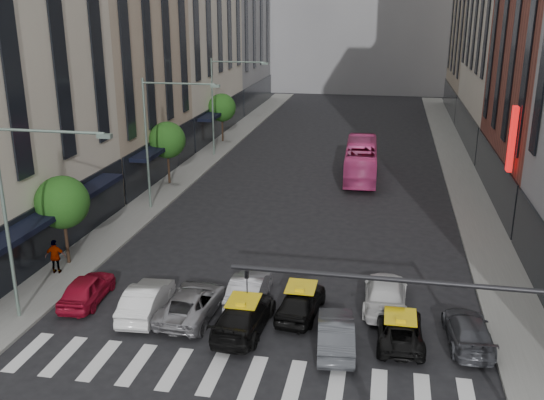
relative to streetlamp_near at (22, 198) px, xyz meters
The scene contains 25 objects.
ground 12.32m from the streetlamp_near, 21.72° to the right, with size 160.00×160.00×0.00m, color black.
sidewalk_left 26.69m from the streetlamp_near, 93.21° to the left, with size 3.00×96.00×0.15m, color slate.
sidewalk_right 34.27m from the streetlamp_near, 50.35° to the left, with size 3.00×96.00×0.15m, color slate.
building_left_b 25.72m from the streetlamp_near, 106.16° to the left, with size 8.00×16.00×24.00m, color tan.
building_right_d 67.22m from the streetlamp_near, 66.09° to the left, with size 8.00×18.00×28.00m, color tan.
tree_near 6.65m from the streetlamp_near, 106.32° to the left, with size 2.88×2.88×4.95m.
tree_mid 22.18m from the streetlamp_near, 94.56° to the left, with size 2.88×2.88×4.95m.
tree_far 38.11m from the streetlamp_near, 92.65° to the left, with size 2.88×2.88×4.95m.
streetlamp_near is the anchor object (origin of this frame).
streetlamp_mid 16.00m from the streetlamp_near, 90.00° to the left, with size 5.38×0.25×9.00m.
streetlamp_far 32.00m from the streetlamp_near, 90.00° to the left, with size 5.38×0.25×9.00m.
traffic_signal 18.48m from the streetlamp_near, 15.74° to the right, with size 10.10×0.20×6.00m.
liberty_sign 27.73m from the streetlamp_near, 35.24° to the left, with size 0.30×0.70×4.00m.
car_red 5.79m from the streetlamp_near, 57.62° to the left, with size 1.63×4.06×1.38m, color maroon.
car_white_front 7.13m from the streetlamp_near, 18.43° to the left, with size 1.55×4.44×1.46m, color silver.
car_silver 8.76m from the streetlamp_near, 14.55° to the left, with size 2.27×4.92×1.37m, color gray.
taxi_left 10.82m from the streetlamp_near, ahead, with size 2.01×4.95×1.44m, color black.
taxi_center 13.12m from the streetlamp_near, 13.42° to the left, with size 1.69×4.19×1.43m, color black.
car_grey_mid 14.52m from the streetlamp_near, ahead, with size 1.50×4.29×1.41m, color #404348.
taxi_right 17.09m from the streetlamp_near, ahead, with size 1.94×4.21×1.17m, color black.
car_grey_curb 19.83m from the streetlamp_near, ahead, with size 1.78×4.37×1.27m, color #414349.
car_row2_left 11.05m from the streetlamp_near, 21.46° to the left, with size 1.56×4.46×1.47m, color #ACACB1.
car_row2_right 16.96m from the streetlamp_near, 15.72° to the left, with size 2.01×4.95×1.44m, color white.
bus 30.58m from the streetlamp_near, 64.23° to the left, with size 2.48×10.59×2.95m, color #DB4088.
pedestrian_far 6.89m from the streetlamp_near, 109.96° to the left, with size 1.09×0.45×1.86m, color gray.
Camera 1 is at (5.16, -18.18, 13.78)m, focal length 40.00 mm.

